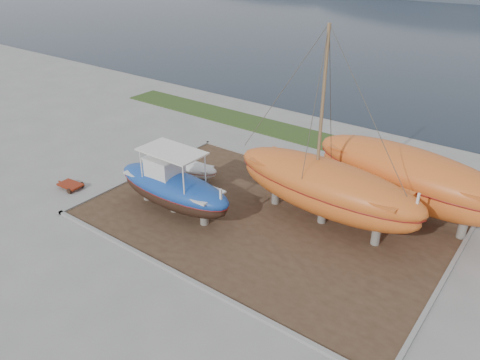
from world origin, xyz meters
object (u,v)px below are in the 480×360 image
Objects in this scene: white_dinghy at (190,171)px; red_trailer at (71,186)px; blue_caique at (173,181)px; orange_sailboat at (330,133)px; orange_bare_hull at (407,184)px.

white_dinghy reaches higher than red_trailer.
blue_caique is 8.53m from orange_sailboat.
blue_caique is 3.50× the size of red_trailer.
red_trailer is at bearing -145.51° from white_dinghy.
white_dinghy is 1.73× the size of red_trailer.
white_dinghy is 0.33× the size of orange_bare_hull.
white_dinghy is 7.13m from red_trailer.
red_trailer is (-4.93, -5.13, -0.46)m from white_dinghy.
orange_sailboat reaches higher than white_dinghy.
red_trailer is (-13.79, -5.61, -4.89)m from orange_sailboat.
orange_sailboat is at bearing -8.57° from white_dinghy.
blue_caique is 12.32m from orange_bare_hull.
orange_sailboat is at bearing -123.20° from orange_bare_hull.
orange_bare_hull is at bearing 23.51° from red_trailer.
blue_caique is at bearing 10.13° from red_trailer.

